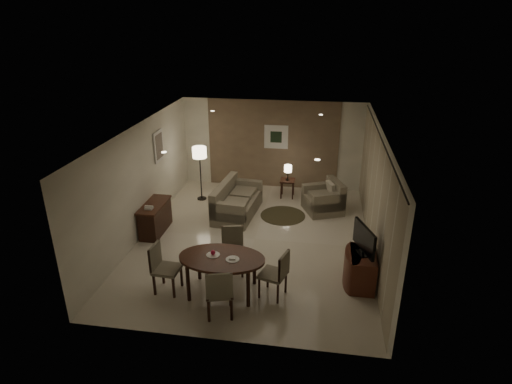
% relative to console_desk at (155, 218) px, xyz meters
% --- Properties ---
extents(room_shell, '(5.50, 7.00, 2.70)m').
position_rel_console_desk_xyz_m(room_shell, '(2.49, 0.40, 0.98)').
color(room_shell, beige).
rests_on(room_shell, ground).
extents(taupe_accent, '(3.96, 0.03, 2.70)m').
position_rel_console_desk_xyz_m(taupe_accent, '(2.49, 3.48, 0.98)').
color(taupe_accent, '#7E684E').
rests_on(taupe_accent, wall_back).
extents(curtain_wall, '(0.08, 6.70, 2.58)m').
position_rel_console_desk_xyz_m(curtain_wall, '(5.17, 0.00, 0.95)').
color(curtain_wall, '#B8A790').
rests_on(curtain_wall, wall_right).
extents(curtain_rod, '(0.03, 6.80, 0.03)m').
position_rel_console_desk_xyz_m(curtain_rod, '(5.17, 0.00, 2.27)').
color(curtain_rod, black).
rests_on(curtain_rod, wall_right).
extents(art_back_frame, '(0.72, 0.03, 0.72)m').
position_rel_console_desk_xyz_m(art_back_frame, '(2.59, 3.46, 1.23)').
color(art_back_frame, silver).
rests_on(art_back_frame, wall_back).
extents(art_back_canvas, '(0.34, 0.01, 0.34)m').
position_rel_console_desk_xyz_m(art_back_canvas, '(2.59, 3.44, 1.23)').
color(art_back_canvas, black).
rests_on(art_back_canvas, wall_back).
extents(art_left_frame, '(0.03, 0.60, 0.80)m').
position_rel_console_desk_xyz_m(art_left_frame, '(-0.23, 1.20, 1.48)').
color(art_left_frame, silver).
rests_on(art_left_frame, wall_left).
extents(art_left_canvas, '(0.01, 0.46, 0.64)m').
position_rel_console_desk_xyz_m(art_left_canvas, '(-0.21, 1.20, 1.48)').
color(art_left_canvas, gray).
rests_on(art_left_canvas, wall_left).
extents(downlight_nl, '(0.10, 0.10, 0.01)m').
position_rel_console_desk_xyz_m(downlight_nl, '(1.09, -1.80, 2.31)').
color(downlight_nl, white).
rests_on(downlight_nl, ceiling).
extents(downlight_nr, '(0.10, 0.10, 0.01)m').
position_rel_console_desk_xyz_m(downlight_nr, '(3.89, -1.80, 2.31)').
color(downlight_nr, white).
rests_on(downlight_nr, ceiling).
extents(downlight_fl, '(0.10, 0.10, 0.01)m').
position_rel_console_desk_xyz_m(downlight_fl, '(1.09, 1.80, 2.31)').
color(downlight_fl, white).
rests_on(downlight_fl, ceiling).
extents(downlight_fr, '(0.10, 0.10, 0.01)m').
position_rel_console_desk_xyz_m(downlight_fr, '(3.89, 1.80, 2.31)').
color(downlight_fr, white).
rests_on(downlight_fr, ceiling).
extents(console_desk, '(0.48, 1.20, 0.75)m').
position_rel_console_desk_xyz_m(console_desk, '(0.00, 0.00, 0.00)').
color(console_desk, '#472017').
rests_on(console_desk, floor).
extents(telephone, '(0.20, 0.14, 0.09)m').
position_rel_console_desk_xyz_m(telephone, '(0.00, -0.30, 0.43)').
color(telephone, white).
rests_on(telephone, console_desk).
extents(tv_cabinet, '(0.48, 0.90, 0.70)m').
position_rel_console_desk_xyz_m(tv_cabinet, '(4.89, -1.50, -0.03)').
color(tv_cabinet, '#5B291B').
rests_on(tv_cabinet, floor).
extents(flat_tv, '(0.36, 0.85, 0.60)m').
position_rel_console_desk_xyz_m(flat_tv, '(4.87, -1.50, 0.65)').
color(flat_tv, black).
rests_on(flat_tv, tv_cabinet).
extents(dining_table, '(1.66, 1.04, 0.78)m').
position_rel_console_desk_xyz_m(dining_table, '(2.21, -2.18, 0.01)').
color(dining_table, '#472017').
rests_on(dining_table, floor).
extents(chair_near, '(0.59, 0.59, 1.00)m').
position_rel_console_desk_xyz_m(chair_near, '(2.31, -2.83, 0.12)').
color(chair_near, gray).
rests_on(chair_near, floor).
extents(chair_far, '(0.56, 0.56, 0.97)m').
position_rel_console_desk_xyz_m(chair_far, '(2.26, -1.48, 0.11)').
color(chair_far, gray).
rests_on(chair_far, floor).
extents(chair_left, '(0.51, 0.51, 0.99)m').
position_rel_console_desk_xyz_m(chair_left, '(1.15, -2.30, 0.12)').
color(chair_left, gray).
rests_on(chair_left, floor).
extents(chair_right, '(0.58, 0.58, 0.96)m').
position_rel_console_desk_xyz_m(chair_right, '(3.18, -2.13, 0.11)').
color(chair_right, gray).
rests_on(chair_right, floor).
extents(plate_a, '(0.26, 0.26, 0.02)m').
position_rel_console_desk_xyz_m(plate_a, '(2.03, -2.13, 0.41)').
color(plate_a, white).
rests_on(plate_a, dining_table).
extents(plate_b, '(0.26, 0.26, 0.02)m').
position_rel_console_desk_xyz_m(plate_b, '(2.43, -2.23, 0.41)').
color(plate_b, white).
rests_on(plate_b, dining_table).
extents(fruit_apple, '(0.09, 0.09, 0.09)m').
position_rel_console_desk_xyz_m(fruit_apple, '(2.03, -2.13, 0.46)').
color(fruit_apple, red).
rests_on(fruit_apple, plate_a).
extents(napkin, '(0.12, 0.08, 0.03)m').
position_rel_console_desk_xyz_m(napkin, '(2.43, -2.23, 0.43)').
color(napkin, white).
rests_on(napkin, plate_b).
extents(round_rug, '(1.20, 1.20, 0.01)m').
position_rel_console_desk_xyz_m(round_rug, '(3.04, 1.39, -0.37)').
color(round_rug, '#463F27').
rests_on(round_rug, floor).
extents(sofa, '(1.94, 1.11, 0.87)m').
position_rel_console_desk_xyz_m(sofa, '(1.81, 1.30, 0.06)').
color(sofa, gray).
rests_on(sofa, floor).
extents(armchair, '(1.22, 1.25, 0.86)m').
position_rel_console_desk_xyz_m(armchair, '(4.08, 1.84, 0.06)').
color(armchair, gray).
rests_on(armchair, floor).
extents(side_table, '(0.42, 0.42, 0.54)m').
position_rel_console_desk_xyz_m(side_table, '(3.04, 2.69, -0.11)').
color(side_table, '#321810').
rests_on(side_table, floor).
extents(table_lamp, '(0.22, 0.22, 0.50)m').
position_rel_console_desk_xyz_m(table_lamp, '(3.04, 2.69, 0.41)').
color(table_lamp, '#FFEAC1').
rests_on(table_lamp, side_table).
extents(floor_lamp, '(0.40, 0.40, 1.58)m').
position_rel_console_desk_xyz_m(floor_lamp, '(0.57, 2.14, 0.42)').
color(floor_lamp, '#FFE5B7').
rests_on(floor_lamp, floor).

